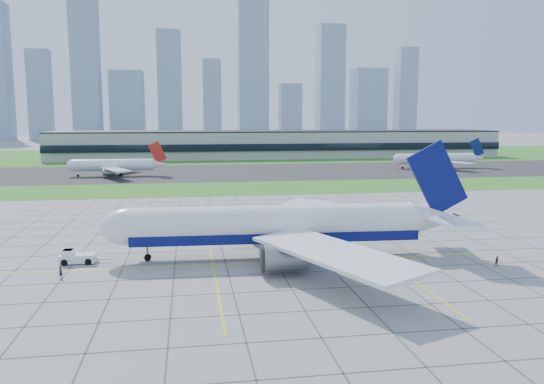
# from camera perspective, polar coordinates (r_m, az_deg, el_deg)

# --- Properties ---
(ground) EXTENTS (1400.00, 1400.00, 0.00)m
(ground) POSITION_cam_1_polar(r_m,az_deg,el_deg) (87.98, 0.17, -7.25)
(ground) COLOR gray
(ground) RESTS_ON ground
(grass_median) EXTENTS (700.00, 35.00, 0.04)m
(grass_median) POSITION_cam_1_polar(r_m,az_deg,el_deg) (175.87, -4.50, 0.38)
(grass_median) COLOR #3E7521
(grass_median) RESTS_ON ground
(asphalt_taxiway) EXTENTS (700.00, 75.00, 0.04)m
(asphalt_taxiway) POSITION_cam_1_polar(r_m,az_deg,el_deg) (230.38, -5.58, 2.16)
(asphalt_taxiway) COLOR #383838
(asphalt_taxiway) RESTS_ON ground
(grass_far) EXTENTS (700.00, 145.00, 0.04)m
(grass_far) POSITION_cam_1_polar(r_m,az_deg,el_deg) (339.88, -6.71, 3.99)
(grass_far) COLOR #3E7521
(grass_far) RESTS_ON ground
(apron_markings) EXTENTS (120.00, 130.00, 0.03)m
(apron_markings) POSITION_cam_1_polar(r_m,az_deg,el_deg) (98.66, -0.62, -5.56)
(apron_markings) COLOR #474744
(apron_markings) RESTS_ON ground
(terminal) EXTENTS (260.00, 43.00, 15.80)m
(terminal) POSITION_cam_1_polar(r_m,az_deg,el_deg) (318.60, 0.69, 5.20)
(terminal) COLOR #B7B7B2
(terminal) RESTS_ON ground
(city_skyline) EXTENTS (523.00, 32.40, 160.00)m
(city_skyline) POSITION_cam_1_polar(r_m,az_deg,el_deg) (604.93, -8.69, 11.25)
(city_skyline) COLOR #90A4BC
(city_skyline) RESTS_ON ground
(airliner) EXTENTS (61.87, 62.62, 19.47)m
(airliner) POSITION_cam_1_polar(r_m,az_deg,el_deg) (88.21, 0.67, -3.65)
(airliner) COLOR white
(airliner) RESTS_ON ground
(pushback_tug) EXTENTS (8.15, 3.05, 2.25)m
(pushback_tug) POSITION_cam_1_polar(r_m,az_deg,el_deg) (90.98, -20.31, -6.59)
(pushback_tug) COLOR white
(pushback_tug) RESTS_ON ground
(crew_near) EXTENTS (0.72, 0.72, 1.69)m
(crew_near) POSITION_cam_1_polar(r_m,az_deg,el_deg) (83.57, -21.76, -8.05)
(crew_near) COLOR black
(crew_near) RESTS_ON ground
(crew_far) EXTENTS (0.86, 0.71, 1.61)m
(crew_far) POSITION_cam_1_polar(r_m,az_deg,el_deg) (90.89, 23.07, -6.87)
(crew_far) COLOR black
(crew_far) RESTS_ON ground
(distant_jet_1) EXTENTS (36.72, 42.66, 14.08)m
(distant_jet_1) POSITION_cam_1_polar(r_m,az_deg,el_deg) (221.92, -16.53, 2.80)
(distant_jet_1) COLOR white
(distant_jet_1) RESTS_ON ground
(distant_jet_2) EXTENTS (42.41, 42.66, 14.08)m
(distant_jet_2) POSITION_cam_1_polar(r_m,az_deg,el_deg) (258.85, 17.33, 3.46)
(distant_jet_2) COLOR white
(distant_jet_2) RESTS_ON ground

